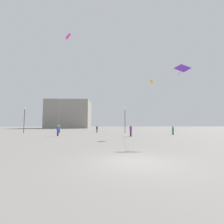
# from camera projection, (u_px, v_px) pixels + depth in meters

# --- Properties ---
(ground_plane) EXTENTS (300.00, 300.00, 0.00)m
(ground_plane) POSITION_uv_depth(u_px,v_px,m) (135.00, 162.00, 7.47)
(ground_plane) COLOR gray
(person_in_teal) EXTENTS (0.39, 0.39, 1.81)m
(person_in_teal) POSITION_uv_depth(u_px,v_px,m) (59.00, 128.00, 35.51)
(person_in_teal) COLOR #2D2D33
(person_in_teal) RESTS_ON ground_plane
(person_in_green) EXTENTS (0.35, 0.35, 1.60)m
(person_in_green) POSITION_uv_depth(u_px,v_px,m) (173.00, 130.00, 27.90)
(person_in_green) COLOR #2D2D33
(person_in_green) RESTS_ON ground_plane
(person_in_blue) EXTENTS (0.38, 0.38, 1.76)m
(person_in_blue) POSITION_uv_depth(u_px,v_px,m) (58.00, 130.00, 24.94)
(person_in_blue) COLOR #2D2D33
(person_in_blue) RESTS_ON ground_plane
(person_in_purple) EXTENTS (0.39, 0.39, 1.77)m
(person_in_purple) POSITION_uv_depth(u_px,v_px,m) (131.00, 130.00, 23.79)
(person_in_purple) COLOR #2D2D33
(person_in_purple) RESTS_ON ground_plane
(person_in_black) EXTENTS (0.35, 0.35, 1.63)m
(person_in_black) POSITION_uv_depth(u_px,v_px,m) (97.00, 129.00, 35.78)
(person_in_black) COLOR #2D2D33
(person_in_black) RESTS_ON ground_plane
(kite_amber_diamond) EXTENTS (3.85, 0.82, 7.71)m
(kite_amber_diamond) POSITION_uv_depth(u_px,v_px,m) (152.00, 82.00, 24.34)
(kite_amber_diamond) COLOR yellow
(kite_violet_delta) EXTENTS (5.42, 7.58, 7.42)m
(kite_violet_delta) POSITION_uv_depth(u_px,v_px,m) (181.00, 69.00, 17.63)
(kite_violet_delta) COLOR purple
(kite_magenta_diamond) EXTENTS (2.41, 3.48, 14.54)m
(kite_magenta_diamond) POSITION_uv_depth(u_px,v_px,m) (68.00, 37.00, 23.47)
(kite_magenta_diamond) COLOR #D12899
(building_left_hall) EXTENTS (22.78, 18.36, 14.79)m
(building_left_hall) POSITION_uv_depth(u_px,v_px,m) (70.00, 115.00, 84.92)
(building_left_hall) COLOR gray
(building_left_hall) RESTS_ON ground_plane
(lamppost_east) EXTENTS (0.36, 0.36, 5.57)m
(lamppost_east) POSITION_uv_depth(u_px,v_px,m) (24.00, 116.00, 33.70)
(lamppost_east) COLOR #2D2D30
(lamppost_east) RESTS_ON ground_plane
(lamppost_west) EXTENTS (0.36, 0.36, 5.46)m
(lamppost_west) POSITION_uv_depth(u_px,v_px,m) (125.00, 117.00, 34.26)
(lamppost_west) COLOR #2D2D30
(lamppost_west) RESTS_ON ground_plane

